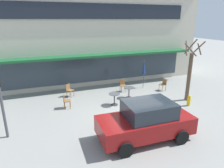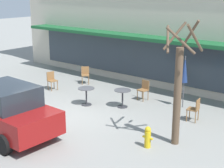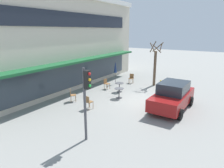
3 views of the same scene
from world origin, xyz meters
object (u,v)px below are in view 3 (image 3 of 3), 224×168
patio_umbrella_green_folded (115,67)px  parked_sedan (172,96)px  fire_hydrant (161,84)px  cafe_chair_1 (131,78)px  cafe_chair_3 (72,94)px  traffic_light_pole (86,93)px  cafe_table_near_wall (119,86)px  street_tree (155,65)px  cafe_chair_2 (88,101)px  cafe_chair_0 (106,83)px  cafe_table_streetside (119,91)px

patio_umbrella_green_folded → parked_sedan: patio_umbrella_green_folded is taller
parked_sedan → fire_hydrant: size_ratio=6.02×
cafe_chair_1 → cafe_chair_3: bearing=169.7°
traffic_light_pole → parked_sedan: bearing=-20.6°
cafe_table_near_wall → patio_umbrella_green_folded: 2.78m
traffic_light_pole → patio_umbrella_green_folded: bearing=23.9°
cafe_table_near_wall → cafe_chair_3: size_ratio=0.85×
cafe_chair_3 → traffic_light_pole: 5.76m
cafe_chair_1 → street_tree: bearing=-79.6°
cafe_chair_2 → parked_sedan: size_ratio=0.21×
cafe_chair_0 → cafe_chair_2: same height
cafe_chair_1 → traffic_light_pole: bearing=-164.0°
cafe_chair_3 → fire_hydrant: size_ratio=1.26×
parked_sedan → fire_hydrant: parked_sedan is taller
cafe_table_near_wall → patio_umbrella_green_folded: patio_umbrella_green_folded is taller
cafe_chair_0 → cafe_table_streetside: bearing=-125.0°
cafe_chair_1 → parked_sedan: bearing=-131.0°
cafe_chair_1 → cafe_chair_2: 7.39m
cafe_chair_0 → fire_hydrant: size_ratio=1.26×
cafe_table_streetside → cafe_chair_0: (1.51, 2.15, 0.01)m
cafe_chair_1 → cafe_chair_0: bearing=162.4°
cafe_chair_1 → parked_sedan: (-4.49, -5.18, 0.35)m
patio_umbrella_green_folded → cafe_chair_0: patio_umbrella_green_folded is taller
cafe_table_near_wall → cafe_chair_1: 3.12m
cafe_chair_1 → fire_hydrant: size_ratio=1.26×
street_tree → cafe_chair_1: bearing=100.4°
cafe_chair_1 → cafe_chair_3: same height
cafe_table_streetside → cafe_chair_1: size_ratio=0.85×
cafe_table_streetside → traffic_light_pole: traffic_light_pole is taller
traffic_light_pole → fire_hydrant: size_ratio=4.82×
parked_sedan → street_tree: size_ratio=1.06×
cafe_table_streetside → cafe_chair_0: bearing=55.0°
patio_umbrella_green_folded → traffic_light_pole: 10.15m
cafe_chair_0 → cafe_chair_3: same height
cafe_table_near_wall → patio_umbrella_green_folded: bearing=38.6°
cafe_chair_0 → cafe_chair_2: 4.69m
cafe_chair_2 → cafe_table_near_wall: bearing=2.3°
patio_umbrella_green_folded → cafe_chair_1: (1.09, -1.13, -1.10)m
cafe_chair_0 → traffic_light_pole: (-7.41, -3.90, 1.77)m
cafe_chair_3 → street_tree: (7.26, -3.40, 1.36)m
cafe_table_near_wall → cafe_chair_3: 4.15m
cafe_table_streetside → cafe_chair_3: bearing=134.3°
cafe_table_near_wall → traffic_light_pole: (-7.27, -2.51, 1.78)m
cafe_chair_3 → fire_hydrant: 7.93m
patio_umbrella_green_folded → cafe_chair_0: bearing=-173.9°
cafe_chair_0 → parked_sedan: parked_sedan is taller
cafe_table_streetside → parked_sedan: size_ratio=0.18×
street_tree → traffic_light_pole: (-10.75, -0.82, 0.41)m
cafe_chair_2 → street_tree: size_ratio=0.22×
traffic_light_pole → fire_hydrant: (10.21, 0.01, -1.94)m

